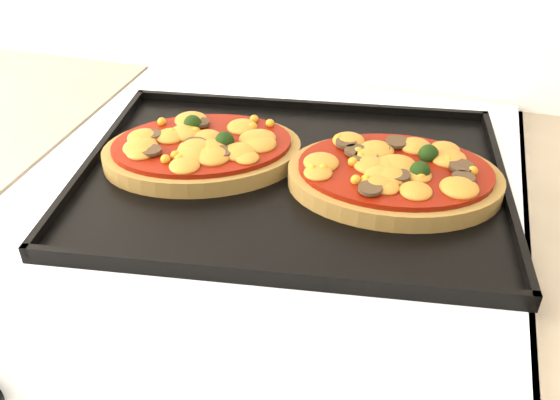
% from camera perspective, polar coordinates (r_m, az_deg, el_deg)
% --- Properties ---
extents(baking_tray, '(0.55, 0.44, 0.02)m').
position_cam_1_polar(baking_tray, '(0.74, 1.08, 2.26)').
color(baking_tray, black).
rests_on(baking_tray, stove).
extents(pizza_left, '(0.29, 0.25, 0.04)m').
position_cam_1_polar(pizza_left, '(0.77, -7.12, 4.67)').
color(pizza_left, olive).
rests_on(pizza_left, baking_tray).
extents(pizza_right, '(0.27, 0.21, 0.04)m').
position_cam_1_polar(pizza_right, '(0.72, 10.43, 2.33)').
color(pizza_right, olive).
rests_on(pizza_right, baking_tray).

